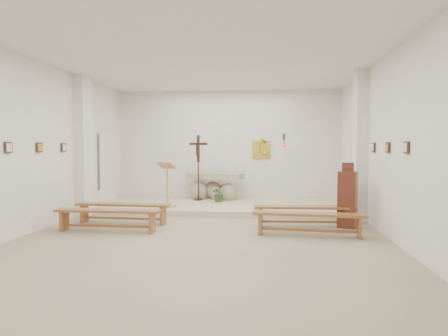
# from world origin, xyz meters

# --- Properties ---
(ground) EXTENTS (7.00, 10.00, 0.00)m
(ground) POSITION_xyz_m (0.00, 0.00, 0.00)
(ground) COLOR tan
(ground) RESTS_ON ground
(wall_left) EXTENTS (0.02, 10.00, 3.50)m
(wall_left) POSITION_xyz_m (-3.49, 0.00, 1.75)
(wall_left) COLOR white
(wall_left) RESTS_ON ground
(wall_right) EXTENTS (0.02, 10.00, 3.50)m
(wall_right) POSITION_xyz_m (3.49, 0.00, 1.75)
(wall_right) COLOR white
(wall_right) RESTS_ON ground
(wall_back) EXTENTS (7.00, 0.02, 3.50)m
(wall_back) POSITION_xyz_m (0.00, 4.99, 1.75)
(wall_back) COLOR white
(wall_back) RESTS_ON ground
(ceiling) EXTENTS (7.00, 10.00, 0.02)m
(ceiling) POSITION_xyz_m (0.00, 0.00, 3.49)
(ceiling) COLOR silver
(ceiling) RESTS_ON wall_back
(sanctuary_platform) EXTENTS (6.98, 3.00, 0.15)m
(sanctuary_platform) POSITION_xyz_m (0.00, 3.50, 0.07)
(sanctuary_platform) COLOR beige
(sanctuary_platform) RESTS_ON ground
(pilaster_left) EXTENTS (0.26, 0.55, 3.50)m
(pilaster_left) POSITION_xyz_m (-3.37, 2.00, 1.75)
(pilaster_left) COLOR white
(pilaster_left) RESTS_ON ground
(pilaster_right) EXTENTS (0.26, 0.55, 3.50)m
(pilaster_right) POSITION_xyz_m (3.37, 2.00, 1.75)
(pilaster_right) COLOR white
(pilaster_right) RESTS_ON ground
(gold_wall_relief) EXTENTS (0.55, 0.04, 0.55)m
(gold_wall_relief) POSITION_xyz_m (1.05, 4.96, 1.65)
(gold_wall_relief) COLOR gold
(gold_wall_relief) RESTS_ON wall_back
(sanctuary_lamp) EXTENTS (0.11, 0.36, 0.44)m
(sanctuary_lamp) POSITION_xyz_m (1.75, 4.71, 1.81)
(sanctuary_lamp) COLOR black
(sanctuary_lamp) RESTS_ON wall_back
(station_frame_left_front) EXTENTS (0.03, 0.20, 0.20)m
(station_frame_left_front) POSITION_xyz_m (-3.47, -0.80, 1.72)
(station_frame_left_front) COLOR #382219
(station_frame_left_front) RESTS_ON wall_left
(station_frame_left_mid) EXTENTS (0.03, 0.20, 0.20)m
(station_frame_left_mid) POSITION_xyz_m (-3.47, 0.20, 1.72)
(station_frame_left_mid) COLOR #382219
(station_frame_left_mid) RESTS_ON wall_left
(station_frame_left_rear) EXTENTS (0.03, 0.20, 0.20)m
(station_frame_left_rear) POSITION_xyz_m (-3.47, 1.20, 1.72)
(station_frame_left_rear) COLOR #382219
(station_frame_left_rear) RESTS_ON wall_left
(station_frame_right_front) EXTENTS (0.03, 0.20, 0.20)m
(station_frame_right_front) POSITION_xyz_m (3.47, -0.80, 1.72)
(station_frame_right_front) COLOR #382219
(station_frame_right_front) RESTS_ON wall_right
(station_frame_right_mid) EXTENTS (0.03, 0.20, 0.20)m
(station_frame_right_mid) POSITION_xyz_m (3.47, 0.20, 1.72)
(station_frame_right_mid) COLOR #382219
(station_frame_right_mid) RESTS_ON wall_right
(station_frame_right_rear) EXTENTS (0.03, 0.20, 0.20)m
(station_frame_right_rear) POSITION_xyz_m (3.47, 1.20, 1.72)
(station_frame_right_rear) COLOR #382219
(station_frame_right_rear) RESTS_ON wall_right
(radiator_left) EXTENTS (0.10, 0.85, 0.52)m
(radiator_left) POSITION_xyz_m (-3.43, 2.70, 0.27)
(radiator_left) COLOR silver
(radiator_left) RESTS_ON ground
(radiator_right) EXTENTS (0.10, 0.85, 0.52)m
(radiator_right) POSITION_xyz_m (3.43, 2.70, 0.27)
(radiator_right) COLOR silver
(radiator_right) RESTS_ON ground
(altar) EXTENTS (1.77, 0.99, 0.86)m
(altar) POSITION_xyz_m (-0.35, 4.38, 0.48)
(altar) COLOR beige
(altar) RESTS_ON sanctuary_platform
(lectern) EXTENTS (0.50, 0.45, 1.21)m
(lectern) POSITION_xyz_m (-1.38, 2.58, 0.75)
(lectern) COLOR tan
(lectern) RESTS_ON sanctuary_platform
(crucifix_stand) EXTENTS (0.57, 0.25, 1.93)m
(crucifix_stand) POSITION_xyz_m (-0.79, 4.03, 1.27)
(crucifix_stand) COLOR #3A1B12
(crucifix_stand) RESTS_ON sanctuary_platform
(potted_plant) EXTENTS (0.57, 0.56, 0.48)m
(potted_plant) POSITION_xyz_m (-0.15, 3.76, 0.39)
(potted_plant) COLOR #2B5220
(potted_plant) RESTS_ON sanctuary_platform
(donation_pedestal) EXTENTS (0.48, 0.48, 1.39)m
(donation_pedestal) POSITION_xyz_m (2.94, 1.13, 0.61)
(donation_pedestal) COLOR #5A2219
(donation_pedestal) RESTS_ON ground
(bench_left_front) EXTENTS (2.18, 0.43, 0.46)m
(bench_left_front) POSITION_xyz_m (-2.02, 1.05, 0.34)
(bench_left_front) COLOR brown
(bench_left_front) RESTS_ON ground
(bench_right_front) EXTENTS (2.18, 0.46, 0.46)m
(bench_right_front) POSITION_xyz_m (2.02, 1.05, 0.34)
(bench_right_front) COLOR brown
(bench_right_front) RESTS_ON ground
(bench_left_second) EXTENTS (2.17, 0.37, 0.46)m
(bench_left_second) POSITION_xyz_m (-2.02, 0.17, 0.34)
(bench_left_second) COLOR brown
(bench_left_second) RESTS_ON ground
(bench_right_second) EXTENTS (2.19, 0.55, 0.46)m
(bench_right_second) POSITION_xyz_m (2.02, 0.17, 0.34)
(bench_right_second) COLOR brown
(bench_right_second) RESTS_ON ground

